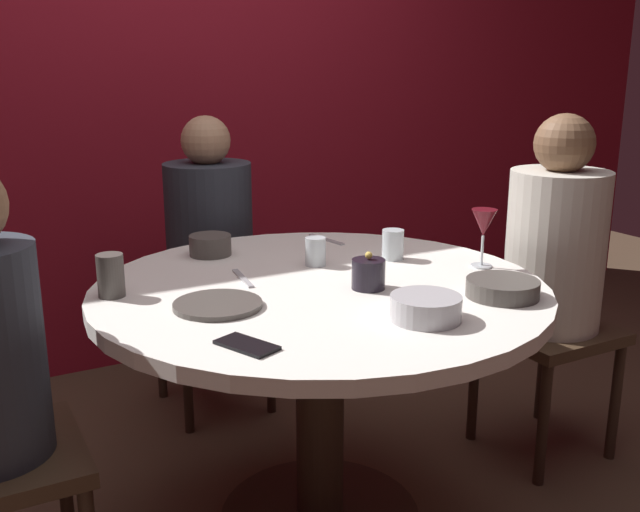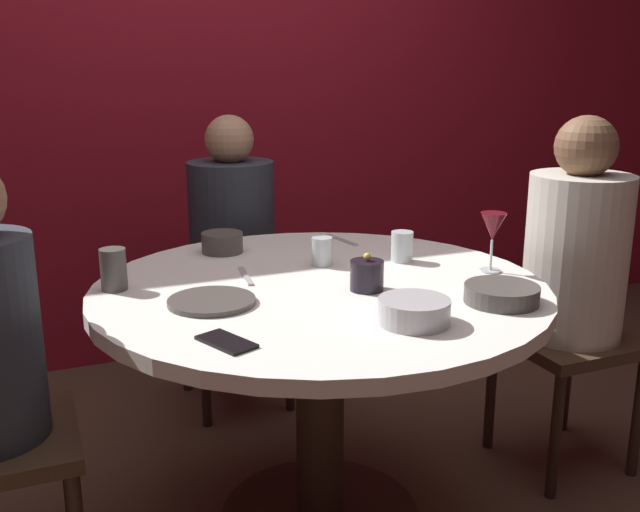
% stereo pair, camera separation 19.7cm
% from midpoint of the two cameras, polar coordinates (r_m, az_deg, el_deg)
% --- Properties ---
extents(back_wall, '(6.00, 0.10, 2.60)m').
position_cam_midpoint_polar(back_wall, '(3.35, -14.78, 13.77)').
color(back_wall, maroon).
rests_on(back_wall, ground).
extents(dining_table, '(1.26, 1.26, 0.75)m').
position_cam_midpoint_polar(dining_table, '(2.05, -2.77, -6.73)').
color(dining_table, white).
rests_on(dining_table, ground).
extents(seated_diner_back, '(0.40, 0.40, 1.16)m').
position_cam_midpoint_polar(seated_diner_back, '(2.80, -10.75, 1.79)').
color(seated_diner_back, '#3F2D1E').
rests_on(seated_diner_back, ground).
extents(seated_diner_right, '(0.40, 0.40, 1.19)m').
position_cam_midpoint_polar(seated_diner_right, '(2.51, 16.00, 0.30)').
color(seated_diner_right, '#3F2D1E').
rests_on(seated_diner_right, ground).
extents(candle_holder, '(0.09, 0.09, 0.10)m').
position_cam_midpoint_polar(candle_holder, '(1.94, 0.96, -1.46)').
color(candle_holder, black).
rests_on(candle_holder, dining_table).
extents(wine_glass, '(0.08, 0.08, 0.18)m').
position_cam_midpoint_polar(wine_glass, '(2.16, 10.31, 2.39)').
color(wine_glass, silver).
rests_on(wine_glass, dining_table).
extents(dinner_plate, '(0.22, 0.22, 0.01)m').
position_cam_midpoint_polar(dinner_plate, '(1.84, -11.18, -3.86)').
color(dinner_plate, '#4C4742').
rests_on(dinner_plate, dining_table).
extents(cell_phone, '(0.12, 0.16, 0.01)m').
position_cam_midpoint_polar(cell_phone, '(1.58, -9.42, -7.04)').
color(cell_phone, black).
rests_on(cell_phone, dining_table).
extents(bowl_serving_large, '(0.17, 0.17, 0.06)m').
position_cam_midpoint_polar(bowl_serving_large, '(1.72, 5.12, -4.15)').
color(bowl_serving_large, '#B7B7BC').
rests_on(bowl_serving_large, dining_table).
extents(bowl_salad_center, '(0.19, 0.19, 0.05)m').
position_cam_midpoint_polar(bowl_salad_center, '(1.92, 11.42, -2.56)').
color(bowl_salad_center, '#4C4742').
rests_on(bowl_salad_center, dining_table).
extents(bowl_small_white, '(0.13, 0.13, 0.07)m').
position_cam_midpoint_polar(bowl_small_white, '(2.33, -11.10, 0.82)').
color(bowl_small_white, '#4C4742').
rests_on(bowl_small_white, dining_table).
extents(cup_near_candle, '(0.06, 0.06, 0.09)m').
position_cam_midpoint_polar(cup_near_candle, '(2.17, -2.97, 0.33)').
color(cup_near_candle, silver).
rests_on(cup_near_candle, dining_table).
extents(cup_by_left_diner, '(0.07, 0.07, 0.11)m').
position_cam_midpoint_polar(cup_by_left_diner, '(1.98, -19.02, -1.51)').
color(cup_by_left_diner, '#4C4742').
rests_on(cup_by_left_diner, dining_table).
extents(cup_by_right_diner, '(0.07, 0.07, 0.09)m').
position_cam_midpoint_polar(cup_by_right_diner, '(2.24, 3.29, 0.88)').
color(cup_by_right_diner, silver).
rests_on(cup_by_right_diner, dining_table).
extents(fork_near_plate, '(0.04, 0.18, 0.01)m').
position_cam_midpoint_polar(fork_near_plate, '(2.48, -1.77, 1.29)').
color(fork_near_plate, '#B7B7BC').
rests_on(fork_near_plate, dining_table).
extents(knife_near_plate, '(0.04, 0.18, 0.01)m').
position_cam_midpoint_polar(knife_near_plate, '(2.06, -8.88, -1.78)').
color(knife_near_plate, '#B7B7BC').
rests_on(knife_near_plate, dining_table).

